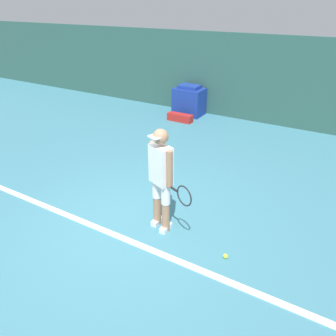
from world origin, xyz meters
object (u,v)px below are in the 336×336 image
at_px(tennis_player, 161,176).
at_px(covered_chair, 189,101).
at_px(equipment_bag, 180,118).
at_px(tennis_ball, 225,256).

height_order(tennis_player, covered_chair, tennis_player).
bearing_deg(equipment_bag, covered_chair, 95.86).
bearing_deg(covered_chair, tennis_ball, -58.14).
bearing_deg(covered_chair, equipment_bag, -84.14).
xyz_separation_m(tennis_ball, equipment_bag, (-3.27, 4.68, 0.07)).
height_order(tennis_ball, equipment_bag, equipment_bag).
relative_size(tennis_ball, covered_chair, 0.08).
height_order(tennis_ball, covered_chair, covered_chair).
height_order(tennis_player, equipment_bag, tennis_player).
xyz_separation_m(tennis_player, covered_chair, (-2.22, 5.22, -0.48)).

